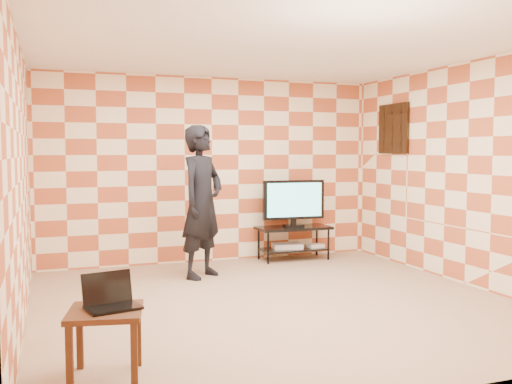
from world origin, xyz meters
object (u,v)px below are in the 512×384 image
tv (294,201)px  side_table (105,322)px  tv_stand (293,235)px  person (202,202)px

tv → side_table: 4.79m
tv_stand → tv: (0.00, -0.00, 0.52)m
side_table → person: (1.48, 2.97, 0.57)m
tv → person: person is taller
tv_stand → tv: tv is taller
side_table → person: 3.37m
side_table → tv_stand: bearing=50.1°
tv_stand → tv: size_ratio=1.15×
tv_stand → side_table: size_ratio=1.82×
tv_stand → side_table: 4.77m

